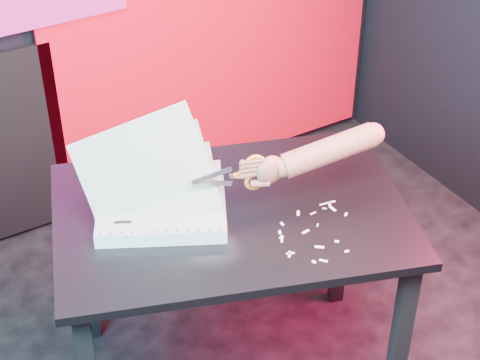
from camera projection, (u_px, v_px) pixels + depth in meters
room at (280, 89)px, 1.85m from camera, size 3.01×3.01×2.71m
backdrop at (85, 13)px, 3.13m from camera, size 2.88×0.05×2.08m
work_table at (231, 236)px, 2.51m from camera, size 1.25×1.03×0.75m
printout_stack at (161, 207)px, 2.41m from camera, size 0.47×0.43×0.36m
scissors at (250, 173)px, 2.36m from camera, size 0.22×0.07×0.13m
hand_forearm at (319, 154)px, 2.38m from camera, size 0.43×0.16×0.16m
paper_clippings at (313, 230)px, 2.37m from camera, size 0.27×0.24×0.00m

